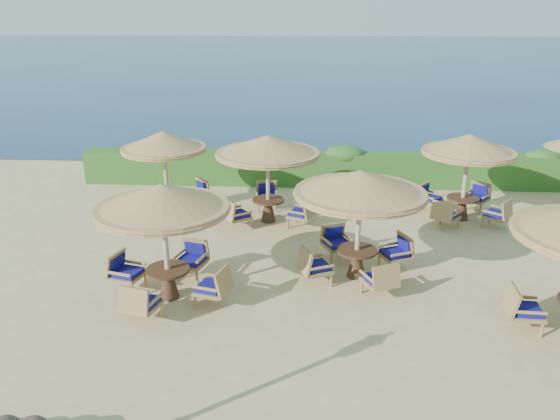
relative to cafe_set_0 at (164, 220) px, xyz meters
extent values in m
plane|color=tan|center=(3.83, 1.40, -1.84)|extent=(120.00, 120.00, 0.00)
plane|color=#0B244B|center=(3.83, 71.40, -1.84)|extent=(160.00, 160.00, 0.00)
cube|color=#234F19|center=(3.83, 8.60, -1.24)|extent=(18.00, 0.90, 1.20)
cylinder|color=tan|center=(0.00, 0.00, -0.64)|extent=(0.12, 0.12, 2.40)
cone|color=olive|center=(0.00, 0.00, 0.54)|extent=(2.88, 2.88, 0.55)
cylinder|color=olive|center=(0.00, 0.00, 0.26)|extent=(2.83, 2.83, 0.14)
cylinder|color=#422A17|center=(0.00, 0.00, -1.16)|extent=(0.96, 0.96, 0.06)
cone|color=#422A17|center=(0.00, 0.00, -1.51)|extent=(0.44, 0.44, 0.64)
cylinder|color=tan|center=(4.24, 1.26, -0.64)|extent=(0.12, 0.12, 2.40)
cone|color=olive|center=(4.24, 1.26, 0.54)|extent=(3.09, 3.09, 0.55)
cylinder|color=olive|center=(4.24, 1.26, 0.26)|extent=(3.03, 3.03, 0.14)
cylinder|color=#422A17|center=(4.24, 1.26, -1.16)|extent=(0.96, 0.96, 0.06)
cone|color=#422A17|center=(4.24, 1.26, -1.51)|extent=(0.44, 0.44, 0.64)
cylinder|color=tan|center=(-1.33, 5.22, -0.64)|extent=(0.12, 0.12, 2.40)
cone|color=olive|center=(-1.33, 5.22, 0.54)|extent=(2.58, 2.58, 0.55)
cylinder|color=olive|center=(-1.33, 5.22, 0.26)|extent=(2.53, 2.53, 0.14)
cylinder|color=#422A17|center=(-1.33, 5.22, -1.16)|extent=(0.96, 0.96, 0.06)
cone|color=#422A17|center=(-1.33, 5.22, -1.51)|extent=(0.44, 0.44, 0.64)
cylinder|color=tan|center=(1.85, 4.79, -0.64)|extent=(0.12, 0.12, 2.40)
cone|color=olive|center=(1.85, 4.79, 0.54)|extent=(3.09, 3.09, 0.55)
cylinder|color=olive|center=(1.85, 4.79, 0.26)|extent=(3.03, 3.03, 0.14)
cylinder|color=#422A17|center=(1.85, 4.79, -1.16)|extent=(0.96, 0.96, 0.06)
cone|color=#422A17|center=(1.85, 4.79, -1.51)|extent=(0.44, 0.44, 0.64)
cylinder|color=tan|center=(7.73, 5.29, -0.64)|extent=(0.12, 0.12, 2.40)
cone|color=olive|center=(7.73, 5.29, 0.54)|extent=(2.75, 2.75, 0.55)
cylinder|color=olive|center=(7.73, 5.29, 0.26)|extent=(2.69, 2.69, 0.14)
cylinder|color=#422A17|center=(7.73, 5.29, -1.16)|extent=(0.96, 0.96, 0.06)
cone|color=#422A17|center=(7.73, 5.29, -1.51)|extent=(0.44, 0.44, 0.64)
camera|label=1|loc=(3.07, -10.63, 4.19)|focal=35.00mm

